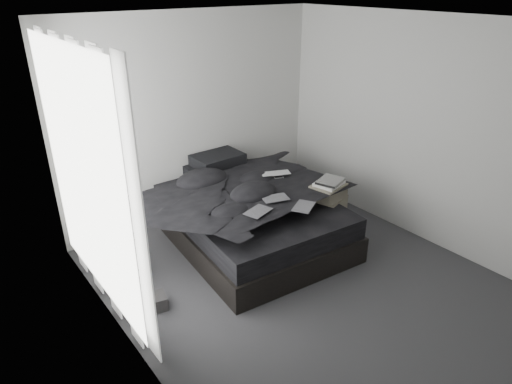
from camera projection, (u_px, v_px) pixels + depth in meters
floor at (302, 281)px, 4.84m from camera, size 3.60×4.20×0.01m
ceiling at (315, 21)px, 3.73m from camera, size 3.60×4.20×0.01m
wall_back at (194, 118)px, 5.79m from camera, size 3.60×0.01×2.60m
wall_left at (125, 225)px, 3.29m from camera, size 0.01×4.20×2.60m
wall_right at (421, 132)px, 5.27m from camera, size 0.01×4.20×2.60m
window_left at (85, 179)px, 3.93m from camera, size 0.02×2.00×2.30m
curtain_left at (92, 185)px, 3.99m from camera, size 0.06×2.12×2.48m
bed at (250, 228)px, 5.55m from camera, size 1.90×2.39×0.31m
mattress at (250, 209)px, 5.43m from camera, size 1.83×2.32×0.24m
duvet at (253, 191)px, 5.28m from camera, size 1.82×2.06×0.26m
pillow_lower at (212, 171)px, 5.99m from camera, size 0.71×0.52×0.15m
pillow_upper at (218, 160)px, 5.95m from camera, size 0.64×0.44×0.14m
laptop at (277, 169)px, 5.51m from camera, size 0.42×0.35×0.03m
comic_a at (258, 204)px, 4.68m from camera, size 0.32×0.26×0.01m
comic_b at (275, 191)px, 4.96m from camera, size 0.33×0.26×0.01m
comic_c at (304, 198)px, 4.77m from camera, size 0.34×0.30×0.01m
side_stand at (118, 249)px, 4.81m from camera, size 0.46×0.46×0.65m
papers at (114, 222)px, 4.67m from camera, size 0.28×0.23×0.01m
floor_books at (159, 301)px, 4.43m from camera, size 0.16×0.21×0.14m
box_lower at (326, 227)px, 5.58m from camera, size 0.49×0.43×0.32m
box_mid at (328, 206)px, 5.46m from camera, size 0.48×0.42×0.24m
box_upper at (328, 191)px, 5.36m from camera, size 0.43×0.37×0.17m
art_book_white at (329, 183)px, 5.33m from camera, size 0.38×0.33×0.03m
art_book_snake at (330, 181)px, 5.31m from camera, size 0.38×0.34×0.03m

